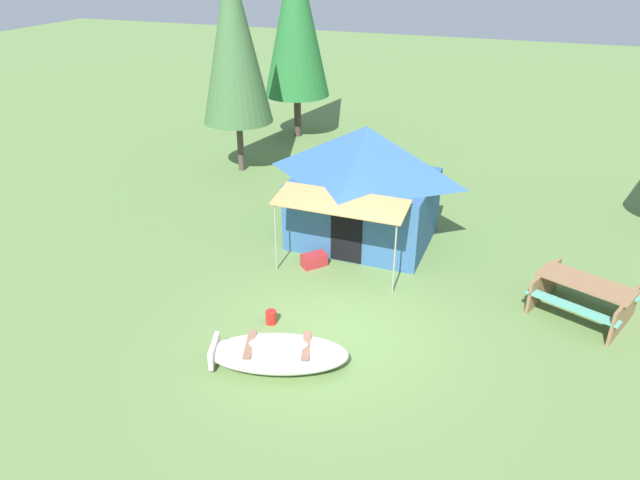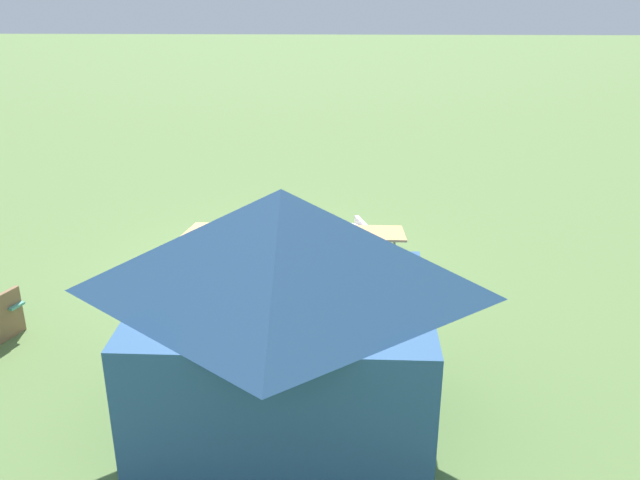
{
  "view_description": "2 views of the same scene",
  "coord_description": "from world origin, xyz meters",
  "px_view_note": "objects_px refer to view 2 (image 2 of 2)",
  "views": [
    {
      "loc": [
        2.9,
        -8.98,
        6.83
      ],
      "look_at": [
        -0.94,
        1.46,
        1.11
      ],
      "focal_mm": 32.86,
      "sensor_mm": 36.0,
      "label": 1
    },
    {
      "loc": [
        -1.26,
        11.0,
        5.27
      ],
      "look_at": [
        -1.03,
        0.88,
        1.11
      ],
      "focal_mm": 39.12,
      "sensor_mm": 36.0,
      "label": 2
    }
  ],
  "objects_px": {
    "beached_rowboat": "(305,236)",
    "fuel_can": "(339,266)",
    "cooler_box": "(341,336)",
    "canvas_cabin_tent": "(284,307)"
  },
  "relations": [
    {
      "from": "beached_rowboat",
      "to": "fuel_can",
      "type": "distance_m",
      "value": 1.3
    },
    {
      "from": "cooler_box",
      "to": "beached_rowboat",
      "type": "bearing_deg",
      "value": -79.58
    },
    {
      "from": "cooler_box",
      "to": "fuel_can",
      "type": "xyz_separation_m",
      "value": [
        0.02,
        -2.46,
        -0.01
      ]
    },
    {
      "from": "canvas_cabin_tent",
      "to": "fuel_can",
      "type": "height_order",
      "value": "canvas_cabin_tent"
    },
    {
      "from": "beached_rowboat",
      "to": "fuel_can",
      "type": "xyz_separation_m",
      "value": [
        -0.64,
        1.12,
        -0.11
      ]
    },
    {
      "from": "cooler_box",
      "to": "fuel_can",
      "type": "distance_m",
      "value": 2.46
    },
    {
      "from": "beached_rowboat",
      "to": "cooler_box",
      "type": "distance_m",
      "value": 3.64
    },
    {
      "from": "fuel_can",
      "to": "beached_rowboat",
      "type": "bearing_deg",
      "value": -60.18
    },
    {
      "from": "cooler_box",
      "to": "canvas_cabin_tent",
      "type": "bearing_deg",
      "value": 68.82
    },
    {
      "from": "canvas_cabin_tent",
      "to": "beached_rowboat",
      "type": "bearing_deg",
      "value": -90.18
    }
  ]
}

